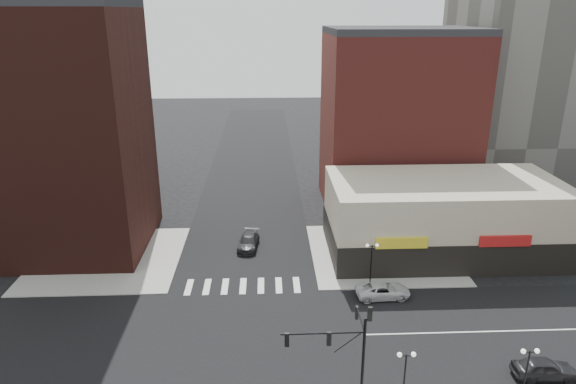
{
  "coord_description": "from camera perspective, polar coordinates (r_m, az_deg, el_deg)",
  "views": [
    {
      "loc": [
        2.32,
        -34.8,
        24.66
      ],
      "look_at": [
        3.99,
        3.74,
        11.0
      ],
      "focal_mm": 32.0,
      "sensor_mm": 36.0,
      "label": 1
    }
  ],
  "objects": [
    {
      "name": "ground",
      "position": [
        42.72,
        -5.34,
        -15.86
      ],
      "size": [
        240.0,
        240.0,
        0.0
      ],
      "primitive_type": "plane",
      "color": "black",
      "rests_on": "ground"
    },
    {
      "name": "road_ew",
      "position": [
        42.71,
        -5.34,
        -15.85
      ],
      "size": [
        200.0,
        14.0,
        0.02
      ],
      "primitive_type": "cube",
      "color": "black",
      "rests_on": "ground"
    },
    {
      "name": "road_ns",
      "position": [
        42.71,
        -5.34,
        -15.85
      ],
      "size": [
        14.0,
        200.0,
        0.02
      ],
      "primitive_type": "cube",
      "color": "black",
      "rests_on": "ground"
    },
    {
      "name": "sidewalk_nw",
      "position": [
        57.61,
        -19.33,
        -6.97
      ],
      "size": [
        15.0,
        15.0,
        0.12
      ],
      "primitive_type": "cube",
      "color": "gray",
      "rests_on": "ground"
    },
    {
      "name": "sidewalk_ne",
      "position": [
        56.43,
        10.32,
        -6.69
      ],
      "size": [
        15.0,
        15.0,
        0.12
      ],
      "primitive_type": "cube",
      "color": "gray",
      "rests_on": "ground"
    },
    {
      "name": "building_nw",
      "position": [
        58.68,
        -23.85,
        5.87
      ],
      "size": [
        16.0,
        15.0,
        25.0
      ],
      "primitive_type": "cube",
      "color": "#351511",
      "rests_on": "ground"
    },
    {
      "name": "building_nw_low",
      "position": [
        79.12,
        -28.15,
        3.52
      ],
      "size": [
        20.0,
        18.0,
        12.0
      ],
      "primitive_type": "cube",
      "color": "#351511",
      "rests_on": "ground"
    },
    {
      "name": "building_ne_midrise",
      "position": [
        67.82,
        11.92,
        7.46
      ],
      "size": [
        18.0,
        15.0,
        22.0
      ],
      "primitive_type": "cube",
      "color": "maroon",
      "rests_on": "ground"
    },
    {
      "name": "building_ne_row",
      "position": [
        57.32,
        16.77,
        -3.26
      ],
      "size": [
        24.2,
        12.2,
        8.0
      ],
      "color": "#B3A58F",
      "rests_on": "ground"
    },
    {
      "name": "traffic_signal",
      "position": [
        33.76,
        6.64,
        -16.35
      ],
      "size": [
        5.59,
        3.09,
        7.77
      ],
      "color": "black",
      "rests_on": "ground"
    },
    {
      "name": "street_lamp_se_a",
      "position": [
        35.36,
        12.93,
        -18.26
      ],
      "size": [
        1.22,
        0.32,
        4.16
      ],
      "color": "black",
      "rests_on": "sidewalk_se"
    },
    {
      "name": "street_lamp_se_b",
      "position": [
        38.12,
        25.13,
        -16.72
      ],
      "size": [
        1.22,
        0.32,
        4.16
      ],
      "color": "black",
      "rests_on": "sidewalk_se"
    },
    {
      "name": "street_lamp_ne",
      "position": [
        48.81,
        9.29,
        -6.74
      ],
      "size": [
        1.22,
        0.32,
        4.16
      ],
      "color": "black",
      "rests_on": "sidewalk_ne"
    },
    {
      "name": "white_suv",
      "position": [
        48.2,
        10.52,
        -10.7
      ],
      "size": [
        5.03,
        2.52,
        1.37
      ],
      "primitive_type": "imported",
      "rotation": [
        0.0,
        0.0,
        1.62
      ],
      "color": "silver",
      "rests_on": "ground"
    },
    {
      "name": "dark_sedan_east",
      "position": [
        42.49,
        26.58,
        -17.11
      ],
      "size": [
        4.47,
        1.94,
        1.5
      ],
      "primitive_type": "imported",
      "rotation": [
        0.0,
        0.0,
        1.53
      ],
      "color": "black",
      "rests_on": "ground"
    },
    {
      "name": "dark_sedan_north",
      "position": [
        56.77,
        -4.4,
        -5.51
      ],
      "size": [
        2.56,
        5.14,
        1.44
      ],
      "primitive_type": "imported",
      "rotation": [
        0.0,
        0.0,
        -0.11
      ],
      "color": "black",
      "rests_on": "ground"
    }
  ]
}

